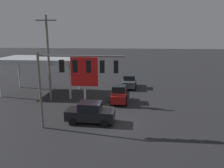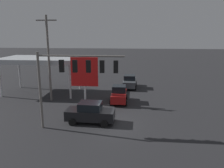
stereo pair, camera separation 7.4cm
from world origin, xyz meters
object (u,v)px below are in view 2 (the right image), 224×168
(utility_pole, at_px, (49,57))
(price_sign, at_px, (84,73))
(sedan_far, at_px, (130,81))
(traffic_signal_assembly, at_px, (75,71))
(sedan_waiting, at_px, (90,113))
(hatchback_crossing, at_px, (119,94))

(utility_pole, height_order, price_sign, utility_pole)
(utility_pole, relative_size, sedan_far, 2.26)
(traffic_signal_assembly, distance_m, sedan_waiting, 4.41)
(price_sign, relative_size, sedan_waiting, 1.21)
(utility_pole, bearing_deg, price_sign, 171.54)
(traffic_signal_assembly, height_order, sedan_waiting, traffic_signal_assembly)
(utility_pole, xyz_separation_m, price_sign, (-4.38, 0.65, -1.70))
(price_sign, bearing_deg, traffic_signal_assembly, 96.71)
(utility_pole, xyz_separation_m, sedan_far, (-9.47, -7.28, -4.36))
(sedan_waiting, bearing_deg, utility_pole, -44.14)
(traffic_signal_assembly, relative_size, price_sign, 1.33)
(utility_pole, xyz_separation_m, hatchback_crossing, (-8.31, -0.00, -4.37))
(sedan_far, bearing_deg, hatchback_crossing, -7.15)
(traffic_signal_assembly, distance_m, price_sign, 7.35)
(price_sign, xyz_separation_m, sedan_waiting, (-1.70, 5.67, -2.66))
(traffic_signal_assembly, xyz_separation_m, sedan_far, (-4.25, -15.10, -4.06))
(traffic_signal_assembly, xyz_separation_m, hatchback_crossing, (-3.09, -7.82, -4.07))
(price_sign, bearing_deg, sedan_waiting, 106.72)
(traffic_signal_assembly, height_order, sedan_far, traffic_signal_assembly)
(price_sign, height_order, sedan_far, price_sign)
(traffic_signal_assembly, relative_size, utility_pole, 0.71)
(traffic_signal_assembly, distance_m, sedan_far, 16.21)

